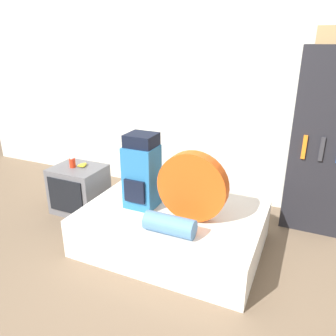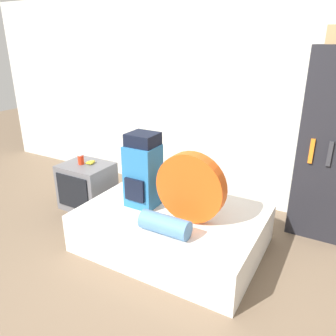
{
  "view_description": "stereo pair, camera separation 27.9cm",
  "coord_description": "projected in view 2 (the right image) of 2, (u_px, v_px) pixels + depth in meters",
  "views": [
    {
      "loc": [
        1.17,
        -1.91,
        1.98
      ],
      "look_at": [
        -0.04,
        0.77,
        0.85
      ],
      "focal_mm": 35.0,
      "sensor_mm": 36.0,
      "label": 1
    },
    {
      "loc": [
        1.42,
        -1.78,
        1.98
      ],
      "look_at": [
        -0.04,
        0.77,
        0.85
      ],
      "focal_mm": 35.0,
      "sensor_mm": 36.0,
      "label": 2
    }
  ],
  "objects": [
    {
      "name": "ground_plane",
      "position": [
        128.0,
        289.0,
        2.81
      ],
      "size": [
        16.0,
        16.0,
        0.0
      ],
      "primitive_type": "plane",
      "color": "brown"
    },
    {
      "name": "wall_back",
      "position": [
        224.0,
        101.0,
        4.05
      ],
      "size": [
        8.0,
        0.05,
        2.6
      ],
      "color": "silver",
      "rests_on": "ground_plane"
    },
    {
      "name": "bed",
      "position": [
        172.0,
        228.0,
        3.36
      ],
      "size": [
        1.76,
        1.26,
        0.4
      ],
      "color": "silver",
      "rests_on": "ground_plane"
    },
    {
      "name": "backpack",
      "position": [
        143.0,
        171.0,
        3.29
      ],
      "size": [
        0.31,
        0.32,
        0.76
      ],
      "color": "#23669E",
      "rests_on": "bed"
    },
    {
      "name": "tent_bag",
      "position": [
        191.0,
        188.0,
        3.0
      ],
      "size": [
        0.67,
        0.13,
        0.67
      ],
      "color": "#D14C14",
      "rests_on": "bed"
    },
    {
      "name": "sleeping_roll",
      "position": [
        165.0,
        225.0,
        2.87
      ],
      "size": [
        0.46,
        0.18,
        0.18
      ],
      "color": "teal",
      "rests_on": "bed"
    },
    {
      "name": "television",
      "position": [
        87.0,
        186.0,
        4.13
      ],
      "size": [
        0.6,
        0.52,
        0.58
      ],
      "color": "#5B5B60",
      "rests_on": "ground_plane"
    },
    {
      "name": "canister",
      "position": [
        81.0,
        160.0,
        4.02
      ],
      "size": [
        0.07,
        0.07,
        0.13
      ],
      "color": "red",
      "rests_on": "television"
    },
    {
      "name": "banana_bunch",
      "position": [
        91.0,
        162.0,
        4.05
      ],
      "size": [
        0.11,
        0.14,
        0.04
      ],
      "color": "yellow",
      "rests_on": "television"
    },
    {
      "name": "bookshelf",
      "position": [
        332.0,
        148.0,
        3.32
      ],
      "size": [
        0.62,
        0.41,
        1.97
      ],
      "color": "black",
      "rests_on": "ground_plane"
    }
  ]
}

